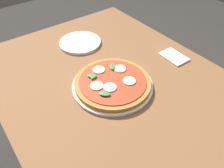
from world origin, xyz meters
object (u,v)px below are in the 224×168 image
Objects in this scene: serving_tray at (112,85)px; napkin at (174,57)px; dining_table at (116,102)px; plate_white at (80,42)px; pizza at (112,82)px.

napkin is (-0.02, -0.37, -0.00)m from serving_tray.
dining_table is 0.39m from plate_white.
plate_white is at bearing 38.41° from napkin.
pizza is 0.37m from plate_white.
plate_white is at bearing -9.66° from pizza.
serving_tray is 0.37m from plate_white.
pizza reaches higher than serving_tray.
serving_tray reaches higher than dining_table.
napkin is at bearing -92.85° from serving_tray.
plate_white reaches higher than serving_tray.
napkin is at bearing -141.59° from plate_white.
dining_table is 9.77× the size of napkin.
napkin is (-0.39, -0.31, -0.00)m from plate_white.
plate_white is at bearing -6.27° from dining_table.
plate_white is (0.37, -0.06, -0.02)m from pizza.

